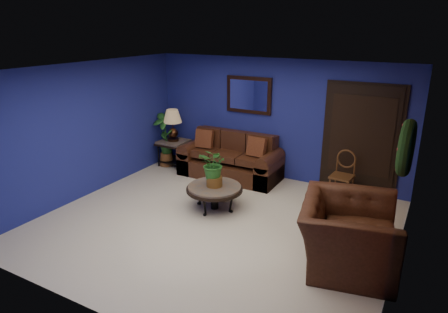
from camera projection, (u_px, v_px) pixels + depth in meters
The scene contains 18 objects.
floor at pixel (215, 224), 6.60m from camera, with size 5.50×5.50×0.00m, color beige.
wall_back at pixel (275, 120), 8.28m from camera, with size 5.50×0.04×2.50m, color navy.
wall_left at pixel (88, 130), 7.47m from camera, with size 0.04×5.00×2.50m, color navy.
wall_right_brick at pixel (406, 184), 4.93m from camera, with size 0.04×5.00×2.50m, color maroon.
ceiling at pixel (214, 70), 5.81m from camera, with size 5.50×5.00×0.02m, color white.
crown_molding at pixel (418, 89), 4.58m from camera, with size 0.03×5.00×0.14m, color white.
wall_mirror at pixel (249, 95), 8.37m from camera, with size 1.02×0.06×0.77m, color #3F2313.
closet_door at pixel (361, 141), 7.51m from camera, with size 1.44×0.06×2.18m, color black.
wreath at pixel (406, 148), 4.86m from camera, with size 0.72×0.72×0.16m, color black.
sofa at pixel (232, 162), 8.59m from camera, with size 2.14×0.92×0.96m.
coffee_table at pixel (214, 189), 7.03m from camera, with size 1.00×1.00×0.43m.
end_table at pixel (174, 146), 9.21m from camera, with size 0.64×0.64×0.59m.
table_lamp at pixel (173, 121), 9.03m from camera, with size 0.42×0.42×0.70m.
side_chair at pixel (343, 171), 7.47m from camera, with size 0.42×0.42×0.91m.
armchair at pixel (348, 234), 5.35m from camera, with size 1.41×1.23×0.92m, color #442113.
coffee_plant at pixel (214, 166), 6.90m from camera, with size 0.54×0.48×0.69m.
floor_plant at pixel (375, 214), 6.03m from camera, with size 0.40×0.35×0.79m.
tall_plant at pixel (165, 136), 9.12m from camera, with size 0.62×0.46×1.32m.
Camera 1 is at (3.00, -5.09, 3.13)m, focal length 32.00 mm.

